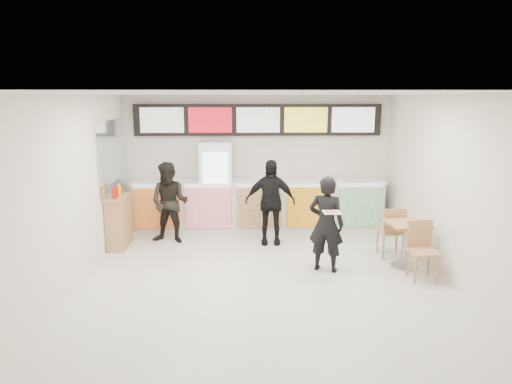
{
  "coord_description": "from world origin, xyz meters",
  "views": [
    {
      "loc": [
        -0.36,
        -6.84,
        2.95
      ],
      "look_at": [
        -0.11,
        1.2,
        1.27
      ],
      "focal_mm": 32.0,
      "sensor_mm": 36.0,
      "label": 1
    }
  ],
  "objects_px": {
    "service_counter": "(258,205)",
    "customer_main": "(326,224)",
    "drinks_fridge": "(216,187)",
    "customer_left": "(170,203)",
    "customer_mid": "(270,202)",
    "cafe_table": "(406,236)",
    "condiment_ledge": "(119,221)"
  },
  "relations": [
    {
      "from": "service_counter",
      "to": "drinks_fridge",
      "type": "distance_m",
      "value": 1.03
    },
    {
      "from": "customer_main",
      "to": "condiment_ledge",
      "type": "distance_m",
      "value": 4.15
    },
    {
      "from": "customer_main",
      "to": "cafe_table",
      "type": "xyz_separation_m",
      "value": [
        1.43,
        0.11,
        -0.27
      ]
    },
    {
      "from": "cafe_table",
      "to": "condiment_ledge",
      "type": "bearing_deg",
      "value": 158.78
    },
    {
      "from": "service_counter",
      "to": "customer_left",
      "type": "distance_m",
      "value": 2.04
    },
    {
      "from": "customer_main",
      "to": "customer_left",
      "type": "height_order",
      "value": "customer_left"
    },
    {
      "from": "customer_mid",
      "to": "cafe_table",
      "type": "relative_size",
      "value": 1.03
    },
    {
      "from": "customer_main",
      "to": "customer_mid",
      "type": "xyz_separation_m",
      "value": [
        -0.87,
        1.52,
        0.04
      ]
    },
    {
      "from": "drinks_fridge",
      "to": "customer_main",
      "type": "xyz_separation_m",
      "value": [
        2.0,
        -2.5,
        -0.17
      ]
    },
    {
      "from": "service_counter",
      "to": "drinks_fridge",
      "type": "relative_size",
      "value": 2.78
    },
    {
      "from": "cafe_table",
      "to": "condiment_ledge",
      "type": "xyz_separation_m",
      "value": [
        -5.32,
        1.31,
        -0.04
      ]
    },
    {
      "from": "service_counter",
      "to": "customer_main",
      "type": "distance_m",
      "value": 2.72
    },
    {
      "from": "drinks_fridge",
      "to": "condiment_ledge",
      "type": "relative_size",
      "value": 1.63
    },
    {
      "from": "customer_main",
      "to": "cafe_table",
      "type": "distance_m",
      "value": 1.46
    },
    {
      "from": "customer_left",
      "to": "condiment_ledge",
      "type": "bearing_deg",
      "value": -153.87
    },
    {
      "from": "drinks_fridge",
      "to": "customer_mid",
      "type": "bearing_deg",
      "value": -40.93
    },
    {
      "from": "customer_mid",
      "to": "customer_main",
      "type": "bearing_deg",
      "value": -57.87
    },
    {
      "from": "drinks_fridge",
      "to": "customer_mid",
      "type": "distance_m",
      "value": 1.51
    },
    {
      "from": "service_counter",
      "to": "customer_main",
      "type": "xyz_separation_m",
      "value": [
        1.07,
        -2.49,
        0.26
      ]
    },
    {
      "from": "customer_main",
      "to": "customer_left",
      "type": "bearing_deg",
      "value": -7.29
    },
    {
      "from": "service_counter",
      "to": "customer_main",
      "type": "bearing_deg",
      "value": -66.81
    },
    {
      "from": "service_counter",
      "to": "customer_mid",
      "type": "height_order",
      "value": "customer_mid"
    },
    {
      "from": "customer_main",
      "to": "customer_mid",
      "type": "distance_m",
      "value": 1.75
    },
    {
      "from": "customer_left",
      "to": "drinks_fridge",
      "type": "bearing_deg",
      "value": 55.83
    },
    {
      "from": "customer_main",
      "to": "customer_left",
      "type": "distance_m",
      "value": 3.35
    },
    {
      "from": "customer_main",
      "to": "service_counter",
      "type": "bearing_deg",
      "value": -44.51
    },
    {
      "from": "drinks_fridge",
      "to": "customer_main",
      "type": "height_order",
      "value": "drinks_fridge"
    },
    {
      "from": "customer_mid",
      "to": "drinks_fridge",
      "type": "bearing_deg",
      "value": 141.52
    },
    {
      "from": "customer_left",
      "to": "condiment_ledge",
      "type": "xyz_separation_m",
      "value": [
        -0.98,
        -0.23,
        -0.31
      ]
    },
    {
      "from": "customer_mid",
      "to": "condiment_ledge",
      "type": "height_order",
      "value": "customer_mid"
    },
    {
      "from": "customer_mid",
      "to": "customer_left",
      "type": "bearing_deg",
      "value": 178.76
    },
    {
      "from": "drinks_fridge",
      "to": "customer_main",
      "type": "relative_size",
      "value": 1.21
    }
  ]
}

